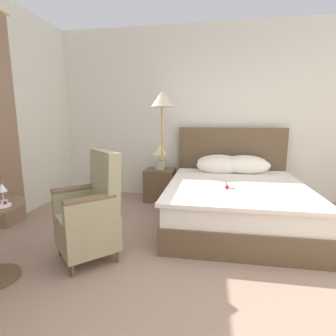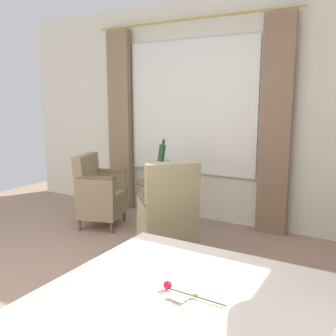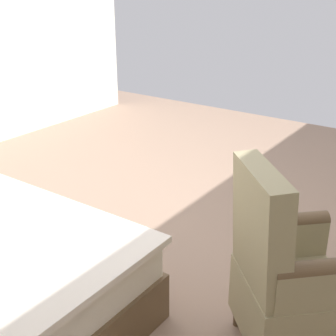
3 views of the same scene
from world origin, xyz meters
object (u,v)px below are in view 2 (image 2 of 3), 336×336
side_table_round (161,205)px  armchair_by_window (168,221)px  armchair_facing_bed (99,193)px  wine_glass_near_bucket (148,173)px  champagne_bucket (162,167)px  wine_glass_near_edge (167,174)px  snack_plate (153,183)px

side_table_round → armchair_by_window: bearing=36.2°
armchair_facing_bed → wine_glass_near_bucket: bearing=89.3°
side_table_round → wine_glass_near_bucket: bearing=-43.3°
side_table_round → wine_glass_near_bucket: wine_glass_near_bucket is taller
armchair_facing_bed → champagne_bucket: bearing=101.5°
side_table_round → champagne_bucket: champagne_bucket is taller
wine_glass_near_edge → armchair_by_window: size_ratio=0.15×
wine_glass_near_edge → side_table_round: bearing=-121.3°
wine_glass_near_edge → snack_plate: bearing=-54.4°
wine_glass_near_edge → snack_plate: 0.18m
wine_glass_near_bucket → snack_plate: 0.15m
armchair_by_window → snack_plate: bearing=-135.9°
wine_glass_near_edge → wine_glass_near_bucket: bearing=-79.0°
side_table_round → wine_glass_near_edge: (0.07, 0.12, 0.40)m
side_table_round → armchair_by_window: (0.67, 0.49, 0.08)m
champagne_bucket → wine_glass_near_edge: champagne_bucket is taller
wine_glass_near_edge → armchair_by_window: armchair_by_window is taller
snack_plate → side_table_round: bearing=178.3°
wine_glass_near_edge → armchair_by_window: (0.59, 0.37, -0.33)m
champagne_bucket → armchair_by_window: champagne_bucket is taller
wine_glass_near_bucket → armchair_facing_bed: armchair_facing_bed is taller
side_table_round → wine_glass_near_edge: bearing=58.7°
side_table_round → snack_plate: size_ratio=4.56×
champagne_bucket → armchair_facing_bed: (0.17, -0.84, -0.39)m
wine_glass_near_bucket → armchair_by_window: 0.87m
wine_glass_near_bucket → snack_plate: (0.04, 0.10, -0.10)m
wine_glass_near_edge → champagne_bucket: bearing=-134.4°
wine_glass_near_bucket → wine_glass_near_edge: bearing=101.0°
champagne_bucket → wine_glass_near_bucket: 0.21m
snack_plate → armchair_facing_bed: bearing=-93.5°
champagne_bucket → wine_glass_near_bucket: bearing=-25.4°
champagne_bucket → side_table_round: bearing=18.9°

